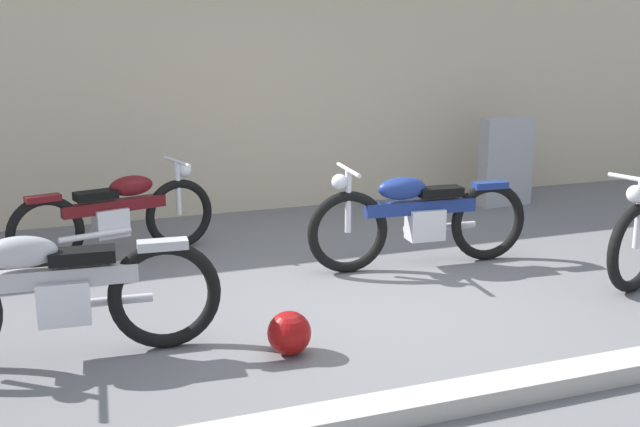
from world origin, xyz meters
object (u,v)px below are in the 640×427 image
at_px(motorcycle_blue, 418,218).
at_px(motorcycle_silver, 52,292).
at_px(helmet, 289,333).
at_px(motorcycle_maroon, 117,215).
at_px(stone_marker, 506,162).

height_order(motorcycle_blue, motorcycle_silver, motorcycle_silver).
distance_m(helmet, motorcycle_blue, 2.24).
bearing_deg(motorcycle_silver, motorcycle_maroon, -102.15).
relative_size(stone_marker, motorcycle_blue, 0.50).
height_order(stone_marker, helmet, stone_marker).
bearing_deg(motorcycle_maroon, helmet, -86.43).
xyz_separation_m(motorcycle_blue, motorcycle_maroon, (-2.52, 1.14, -0.03)).
relative_size(motorcycle_blue, motorcycle_silver, 0.97).
bearing_deg(motorcycle_maroon, motorcycle_silver, -120.74).
xyz_separation_m(stone_marker, motorcycle_blue, (-2.09, -1.81, -0.07)).
relative_size(helmet, motorcycle_maroon, 0.15).
distance_m(helmet, motorcycle_silver, 1.56).
height_order(stone_marker, motorcycle_blue, stone_marker).
bearing_deg(motorcycle_blue, stone_marker, -134.97).
bearing_deg(stone_marker, motorcycle_maroon, -171.81).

